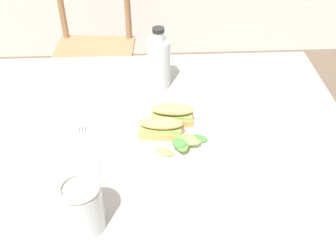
{
  "coord_description": "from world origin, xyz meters",
  "views": [
    {
      "loc": [
        0.14,
        -0.8,
        1.46
      ],
      "look_at": [
        0.18,
        0.04,
        0.76
      ],
      "focal_mm": 42.93,
      "sensor_mm": 36.0,
      "label": 1
    }
  ],
  "objects_px": {
    "dining_table": "(137,171)",
    "sandwich_half_back": "(172,114)",
    "chair_wooden_far": "(94,50)",
    "plate_lunch": "(169,140)",
    "bottle_cold_brew": "(159,65)",
    "mason_jar_iced_tea": "(82,208)",
    "fork_on_napkin": "(81,145)",
    "sandwich_half_front": "(161,127)"
  },
  "relations": [
    {
      "from": "plate_lunch",
      "to": "mason_jar_iced_tea",
      "type": "xyz_separation_m",
      "value": [
        -0.19,
        -0.26,
        0.05
      ]
    },
    {
      "from": "dining_table",
      "to": "mason_jar_iced_tea",
      "type": "height_order",
      "value": "mason_jar_iced_tea"
    },
    {
      "from": "dining_table",
      "to": "chair_wooden_far",
      "type": "height_order",
      "value": "chair_wooden_far"
    },
    {
      "from": "fork_on_napkin",
      "to": "mason_jar_iced_tea",
      "type": "relative_size",
      "value": 1.49
    },
    {
      "from": "fork_on_napkin",
      "to": "mason_jar_iced_tea",
      "type": "xyz_separation_m",
      "value": [
        0.04,
        -0.25,
        0.05
      ]
    },
    {
      "from": "sandwich_half_front",
      "to": "sandwich_half_back",
      "type": "xyz_separation_m",
      "value": [
        0.03,
        0.06,
        0.0
      ]
    },
    {
      "from": "dining_table",
      "to": "sandwich_half_back",
      "type": "height_order",
      "value": "sandwich_half_back"
    },
    {
      "from": "chair_wooden_far",
      "to": "sandwich_half_front",
      "type": "height_order",
      "value": "chair_wooden_far"
    },
    {
      "from": "chair_wooden_far",
      "to": "sandwich_half_front",
      "type": "xyz_separation_m",
      "value": [
        0.31,
        -1.03,
        0.33
      ]
    },
    {
      "from": "bottle_cold_brew",
      "to": "mason_jar_iced_tea",
      "type": "relative_size",
      "value": 1.57
    },
    {
      "from": "chair_wooden_far",
      "to": "plate_lunch",
      "type": "height_order",
      "value": "chair_wooden_far"
    },
    {
      "from": "mason_jar_iced_tea",
      "to": "plate_lunch",
      "type": "bearing_deg",
      "value": 53.44
    },
    {
      "from": "chair_wooden_far",
      "to": "sandwich_half_back",
      "type": "distance_m",
      "value": 1.09
    },
    {
      "from": "bottle_cold_brew",
      "to": "mason_jar_iced_tea",
      "type": "bearing_deg",
      "value": -108.22
    },
    {
      "from": "fork_on_napkin",
      "to": "mason_jar_iced_tea",
      "type": "bearing_deg",
      "value": -81.45
    },
    {
      "from": "plate_lunch",
      "to": "bottle_cold_brew",
      "type": "distance_m",
      "value": 0.28
    },
    {
      "from": "sandwich_half_front",
      "to": "sandwich_half_back",
      "type": "bearing_deg",
      "value": 59.67
    },
    {
      "from": "plate_lunch",
      "to": "sandwich_half_front",
      "type": "distance_m",
      "value": 0.04
    },
    {
      "from": "dining_table",
      "to": "bottle_cold_brew",
      "type": "distance_m",
      "value": 0.33
    },
    {
      "from": "plate_lunch",
      "to": "fork_on_napkin",
      "type": "xyz_separation_m",
      "value": [
        -0.23,
        -0.01,
        0.0
      ]
    },
    {
      "from": "fork_on_napkin",
      "to": "bottle_cold_brew",
      "type": "xyz_separation_m",
      "value": [
        0.21,
        0.28,
        0.07
      ]
    },
    {
      "from": "dining_table",
      "to": "fork_on_napkin",
      "type": "xyz_separation_m",
      "value": [
        -0.14,
        -0.03,
        0.13
      ]
    },
    {
      "from": "sandwich_half_back",
      "to": "chair_wooden_far",
      "type": "bearing_deg",
      "value": 109.41
    },
    {
      "from": "bottle_cold_brew",
      "to": "plate_lunch",
      "type": "bearing_deg",
      "value": -86.54
    },
    {
      "from": "plate_lunch",
      "to": "bottle_cold_brew",
      "type": "bearing_deg",
      "value": 93.46
    },
    {
      "from": "chair_wooden_far",
      "to": "mason_jar_iced_tea",
      "type": "xyz_separation_m",
      "value": [
        0.14,
        -1.31,
        0.35
      ]
    },
    {
      "from": "chair_wooden_far",
      "to": "fork_on_napkin",
      "type": "height_order",
      "value": "chair_wooden_far"
    },
    {
      "from": "bottle_cold_brew",
      "to": "mason_jar_iced_tea",
      "type": "distance_m",
      "value": 0.56
    },
    {
      "from": "dining_table",
      "to": "sandwich_half_back",
      "type": "bearing_deg",
      "value": 27.26
    },
    {
      "from": "dining_table",
      "to": "chair_wooden_far",
      "type": "bearing_deg",
      "value": 103.15
    },
    {
      "from": "dining_table",
      "to": "sandwich_half_front",
      "type": "xyz_separation_m",
      "value": [
        0.07,
        -0.0,
        0.16
      ]
    },
    {
      "from": "dining_table",
      "to": "chair_wooden_far",
      "type": "relative_size",
      "value": 1.39
    },
    {
      "from": "bottle_cold_brew",
      "to": "dining_table",
      "type": "bearing_deg",
      "value": -105.91
    },
    {
      "from": "dining_table",
      "to": "plate_lunch",
      "type": "bearing_deg",
      "value": -10.28
    },
    {
      "from": "plate_lunch",
      "to": "sandwich_half_front",
      "type": "relative_size",
      "value": 2.21
    },
    {
      "from": "sandwich_half_front",
      "to": "sandwich_half_back",
      "type": "relative_size",
      "value": 1.0
    },
    {
      "from": "chair_wooden_far",
      "to": "bottle_cold_brew",
      "type": "relative_size",
      "value": 4.46
    },
    {
      "from": "dining_table",
      "to": "chair_wooden_far",
      "type": "distance_m",
      "value": 1.07
    },
    {
      "from": "dining_table",
      "to": "chair_wooden_far",
      "type": "xyz_separation_m",
      "value": [
        -0.24,
        1.03,
        -0.17
      ]
    },
    {
      "from": "chair_wooden_far",
      "to": "sandwich_half_front",
      "type": "bearing_deg",
      "value": -73.26
    },
    {
      "from": "bottle_cold_brew",
      "to": "chair_wooden_far",
      "type": "bearing_deg",
      "value": 112.2
    },
    {
      "from": "dining_table",
      "to": "sandwich_half_back",
      "type": "distance_m",
      "value": 0.2
    }
  ]
}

